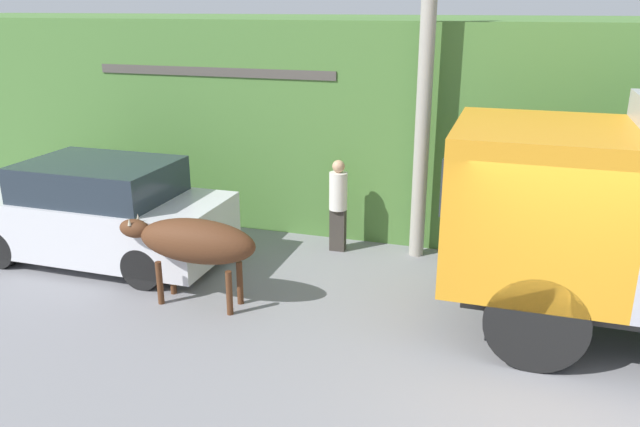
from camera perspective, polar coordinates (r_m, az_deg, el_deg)
name	(u,v)px	position (r m, az deg, el deg)	size (l,w,h in m)	color
ground_plane	(564,395)	(7.70, 21.41, -15.18)	(60.00, 60.00, 0.00)	gray
hillside_embankment	(558,119)	(13.57, 20.95, 8.11)	(32.00, 5.94, 3.86)	#4C7A38
building_backdrop	(246,135)	(13.14, -6.81, 7.12)	(4.68, 2.70, 3.03)	#C6B793
brown_cow	(194,242)	(8.94, -11.44, -2.54)	(2.12, 0.63, 1.28)	#512D19
parked_suv	(98,213)	(11.01, -19.63, 0.03)	(4.34, 1.85, 1.69)	silver
pedestrian_on_hill	(338,201)	(10.73, 1.67, 1.13)	(0.32, 0.32, 1.63)	#38332D
utility_pole	(424,100)	(10.26, 9.49, 10.16)	(0.90, 0.25, 5.10)	#9E998E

